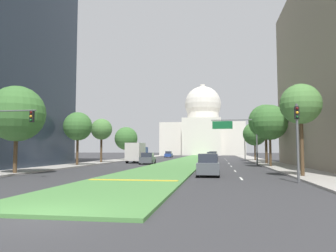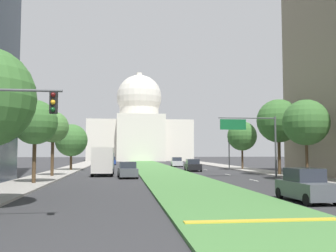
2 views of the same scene
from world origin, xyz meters
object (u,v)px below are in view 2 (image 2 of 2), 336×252
object	(u,v)px
sedan_far_horizon	(177,162)
sedan_very_far	(112,161)
capitol_building	(139,129)
street_tree_left_far	(53,127)
overhead_guide_sign	(254,133)
street_tree_right_far	(279,121)
street_tree_right_distant	(242,136)
sedan_lead_stopped	(306,186)
sedan_distant	(193,165)
traffic_light_far_right	(229,148)
street_tree_right_mid	(306,123)
sedan_midblock	(128,170)
street_tree_left_distant	(71,140)
box_truck_delivery	(103,161)
street_tree_left_mid	(35,123)

from	to	relation	value
sedan_far_horizon	sedan_very_far	xyz separation A→B (m)	(-12.05, 10.25, -0.02)
capitol_building	street_tree_left_far	bearing A→B (deg)	-99.25
overhead_guide_sign	street_tree_right_far	bearing A→B (deg)	36.70
street_tree_left_far	street_tree_right_distant	bearing A→B (deg)	26.77
sedan_very_far	sedan_lead_stopped	bearing A→B (deg)	-78.21
street_tree_right_far	sedan_very_far	bearing A→B (deg)	118.55
sedan_distant	sedan_very_far	size ratio (longest dim) A/B	1.07
sedan_lead_stopped	sedan_distant	distance (m)	32.44
street_tree_left_far	sedan_distant	size ratio (longest dim) A/B	1.55
traffic_light_far_right	street_tree_left_far	xyz separation A→B (m)	(-23.50, -13.67, 2.04)
traffic_light_far_right	street_tree_left_far	world-z (taller)	street_tree_left_far
street_tree_right_mid	street_tree_right_far	world-z (taller)	street_tree_right_far
sedan_very_far	traffic_light_far_right	bearing A→B (deg)	-51.61
street_tree_right_far	sedan_midblock	distance (m)	18.28
street_tree_left_distant	street_tree_right_distant	world-z (taller)	street_tree_right_distant
street_tree_right_distant	sedan_midblock	xyz separation A→B (m)	(-17.22, -14.80, -4.26)
overhead_guide_sign	street_tree_left_distant	xyz separation A→B (m)	(-21.08, 16.49, -0.33)
street_tree_left_far	box_truck_delivery	size ratio (longest dim) A/B	1.11
box_truck_delivery	street_tree_right_far	bearing A→B (deg)	-6.63
sedan_distant	box_truck_delivery	distance (m)	14.71
street_tree_right_mid	street_tree_right_far	distance (m)	7.88
sedan_lead_stopped	sedan_distant	world-z (taller)	sedan_lead_stopped
box_truck_delivery	sedan_very_far	bearing A→B (deg)	90.03
sedan_distant	box_truck_delivery	world-z (taller)	box_truck_delivery
sedan_distant	traffic_light_far_right	bearing A→B (deg)	27.12
traffic_light_far_right	sedan_lead_stopped	distance (m)	36.19
street_tree_right_far	street_tree_right_distant	bearing A→B (deg)	90.57
capitol_building	traffic_light_far_right	world-z (taller)	capitol_building
overhead_guide_sign	sedan_midblock	world-z (taller)	overhead_guide_sign
capitol_building	sedan_very_far	world-z (taller)	capitol_building
street_tree_right_distant	sedan_distant	size ratio (longest dim) A/B	1.59
street_tree_left_mid	overhead_guide_sign	bearing A→B (deg)	15.39
sedan_midblock	sedan_far_horizon	distance (m)	29.96
street_tree_right_mid	sedan_distant	world-z (taller)	street_tree_right_mid
sedan_distant	sedan_far_horizon	bearing A→B (deg)	89.94
sedan_midblock	street_tree_right_far	bearing A→B (deg)	5.90
street_tree_right_distant	box_truck_delivery	distance (m)	22.88
street_tree_right_far	street_tree_right_distant	size ratio (longest dim) A/B	1.21
street_tree_left_mid	street_tree_left_far	size ratio (longest dim) A/B	1.00
street_tree_left_mid	box_truck_delivery	bearing A→B (deg)	65.33
sedan_midblock	sedan_very_far	size ratio (longest dim) A/B	1.08
sedan_midblock	sedan_far_horizon	xyz separation A→B (m)	(9.30, 28.48, 0.01)
sedan_far_horizon	street_tree_left_mid	bearing A→B (deg)	-115.78
sedan_lead_stopped	sedan_very_far	xyz separation A→B (m)	(-12.23, 58.60, -0.07)
sedan_midblock	sedan_very_far	world-z (taller)	sedan_midblock
street_tree_left_distant	street_tree_left_far	bearing A→B (deg)	-90.97
street_tree_right_mid	sedan_lead_stopped	distance (m)	16.28
street_tree_left_mid	sedan_midblock	world-z (taller)	street_tree_left_mid
capitol_building	street_tree_left_distant	bearing A→B (deg)	-100.89
capitol_building	street_tree_left_distant	xyz separation A→B (m)	(-12.52, -65.08, -5.51)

